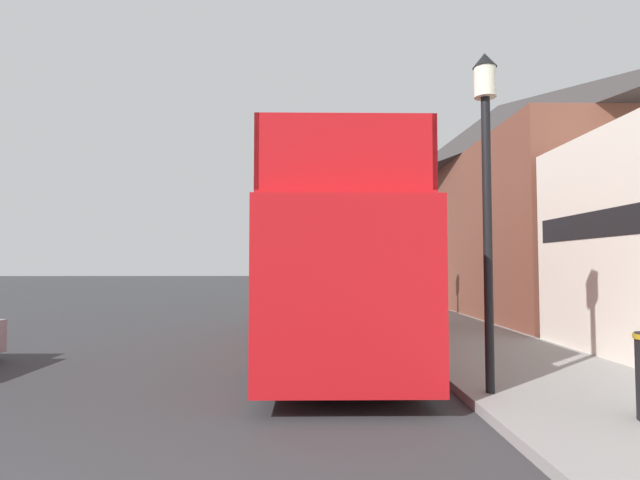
{
  "coord_description": "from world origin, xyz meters",
  "views": [
    {
      "loc": [
        3.15,
        -2.69,
        1.97
      ],
      "look_at": [
        3.42,
        10.99,
        2.67
      ],
      "focal_mm": 28.0,
      "sensor_mm": 36.0,
      "label": 1
    }
  ],
  "objects_px": {
    "tour_bus": "(332,270)",
    "parked_car_ahead_of_bus": "(335,295)",
    "lamp_post_nearest": "(486,158)",
    "lamp_post_second": "(388,223)"
  },
  "relations": [
    {
      "from": "parked_car_ahead_of_bus",
      "to": "lamp_post_nearest",
      "type": "xyz_separation_m",
      "value": [
        1.54,
        -14.21,
        2.86
      ]
    },
    {
      "from": "parked_car_ahead_of_bus",
      "to": "lamp_post_second",
      "type": "distance_m",
      "value": 5.77
    },
    {
      "from": "parked_car_ahead_of_bus",
      "to": "lamp_post_nearest",
      "type": "bearing_deg",
      "value": -84.93
    },
    {
      "from": "tour_bus",
      "to": "parked_car_ahead_of_bus",
      "type": "bearing_deg",
      "value": 87.07
    },
    {
      "from": "tour_bus",
      "to": "parked_car_ahead_of_bus",
      "type": "relative_size",
      "value": 2.6
    },
    {
      "from": "lamp_post_nearest",
      "to": "parked_car_ahead_of_bus",
      "type": "bearing_deg",
      "value": 96.19
    },
    {
      "from": "parked_car_ahead_of_bus",
      "to": "lamp_post_nearest",
      "type": "height_order",
      "value": "lamp_post_nearest"
    },
    {
      "from": "lamp_post_nearest",
      "to": "lamp_post_second",
      "type": "bearing_deg",
      "value": 89.86
    },
    {
      "from": "lamp_post_second",
      "to": "parked_car_ahead_of_bus",
      "type": "bearing_deg",
      "value": 107.84
    },
    {
      "from": "tour_bus",
      "to": "lamp_post_second",
      "type": "bearing_deg",
      "value": 65.46
    }
  ]
}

